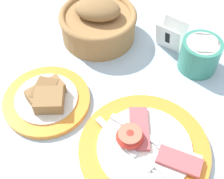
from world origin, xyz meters
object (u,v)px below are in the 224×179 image
(bread_basket, at_px, (98,22))
(sugar_cup, at_px, (200,54))
(bread_plate, at_px, (47,98))
(number_card, at_px, (170,36))
(breakfast_plate, at_px, (143,148))

(bread_basket, bearing_deg, sugar_cup, 3.07)
(bread_plate, height_order, bread_basket, bread_basket)
(bread_plate, xyz_separation_m, number_card, (0.17, 0.27, 0.02))
(breakfast_plate, xyz_separation_m, bread_plate, (-0.22, 0.01, 0.00))
(breakfast_plate, height_order, sugar_cup, sugar_cup)
(bread_plate, distance_m, number_card, 0.32)
(bread_basket, bearing_deg, breakfast_plate, -46.54)
(bread_basket, distance_m, number_card, 0.17)
(breakfast_plate, height_order, number_card, number_card)
(bread_basket, xyz_separation_m, number_card, (0.17, 0.04, -0.01))
(breakfast_plate, distance_m, bread_plate, 0.22)
(bread_plate, relative_size, bread_basket, 0.98)
(bread_plate, relative_size, number_card, 2.47)
(sugar_cup, relative_size, bread_basket, 0.47)
(bread_basket, bearing_deg, bread_plate, -89.12)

